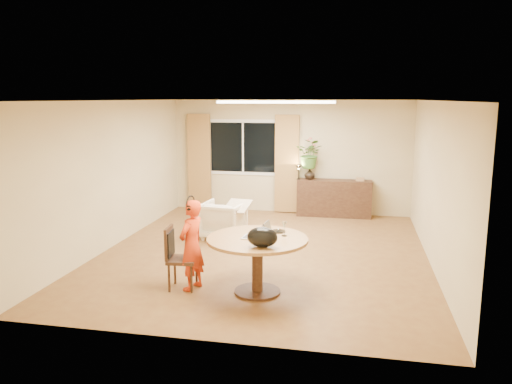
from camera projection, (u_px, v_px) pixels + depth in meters
floor at (264, 253)px, 8.63m from camera, size 6.50×6.50×0.00m
ceiling at (264, 100)px, 8.15m from camera, size 6.50×6.50×0.00m
wall_back at (290, 157)px, 11.52m from camera, size 5.50×0.00×5.50m
wall_left at (113, 174)px, 8.93m from camera, size 0.00×6.50×6.50m
wall_right at (435, 184)px, 7.86m from camera, size 0.00×6.50×6.50m
window at (243, 147)px, 11.68m from camera, size 1.70×0.03×1.30m
curtain_left at (199, 162)px, 11.88m from camera, size 0.55×0.08×2.25m
curtain_right at (287, 164)px, 11.47m from camera, size 0.55×0.08×2.25m
ceiling_panel at (276, 102)px, 9.31m from camera, size 2.20×0.35×0.05m
dining_table at (257, 250)px, 6.76m from camera, size 1.38×1.38×0.78m
dining_chair at (183, 258)px, 6.95m from camera, size 0.46×0.43×0.89m
child at (192, 245)px, 6.90m from camera, size 0.53×0.43×1.27m
laptop at (256, 229)px, 6.69m from camera, size 0.40×0.29×0.25m
tumbler at (265, 229)px, 6.95m from camera, size 0.10×0.10×0.11m
wine_glass at (284, 229)px, 6.80m from camera, size 0.08×0.08×0.20m
pot_lid at (278, 231)px, 7.02m from camera, size 0.24×0.24×0.03m
handbag at (262, 237)px, 6.28m from camera, size 0.42×0.27×0.26m
armchair at (223, 220)px, 9.52m from camera, size 0.83×0.85×0.70m
throw at (237, 202)px, 9.37m from camera, size 0.51×0.60×0.03m
sideboard at (334, 198)px, 11.25m from camera, size 1.66×0.41×0.83m
vase at (310, 174)px, 11.26m from camera, size 0.25×0.25×0.25m
bouquet at (310, 154)px, 11.17m from camera, size 0.71×0.65×0.66m
book_stack at (360, 179)px, 11.06m from camera, size 0.22×0.18×0.08m
desk_lamp at (299, 172)px, 11.25m from camera, size 0.16×0.16×0.34m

